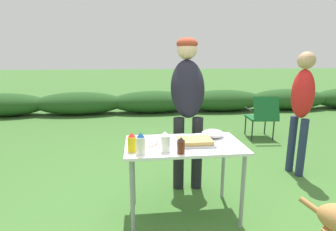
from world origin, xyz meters
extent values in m
plane|color=#3D6B2D|center=(0.00, 0.00, 0.00)|extent=(60.00, 60.00, 0.00)
ellipsoid|color=#234C1E|center=(-4.00, 4.89, 0.30)|extent=(2.40, 0.90, 0.60)
ellipsoid|color=#234C1E|center=(-2.00, 4.89, 0.30)|extent=(2.40, 0.90, 0.60)
ellipsoid|color=#234C1E|center=(0.00, 4.89, 0.30)|extent=(2.40, 0.90, 0.60)
ellipsoid|color=#234C1E|center=(2.00, 4.89, 0.30)|extent=(2.40, 0.90, 0.60)
ellipsoid|color=#234C1E|center=(4.00, 4.89, 0.30)|extent=(2.40, 0.90, 0.60)
cube|color=white|center=(0.00, 0.00, 0.73)|extent=(1.10, 0.64, 0.02)
cylinder|color=gray|center=(-0.49, -0.27, 0.36)|extent=(0.04, 0.04, 0.71)
cylinder|color=gray|center=(0.49, -0.27, 0.36)|extent=(0.04, 0.04, 0.71)
cylinder|color=gray|center=(-0.49, 0.27, 0.36)|extent=(0.04, 0.04, 0.71)
cylinder|color=gray|center=(0.49, 0.27, 0.36)|extent=(0.04, 0.04, 0.71)
cube|color=#9E9EA3|center=(0.10, -0.04, 0.75)|extent=(0.34, 0.26, 0.02)
cube|color=tan|center=(0.10, -0.04, 0.78)|extent=(0.30, 0.22, 0.04)
cylinder|color=white|center=(-0.36, 0.03, 0.75)|extent=(0.23, 0.23, 0.03)
ellipsoid|color=silver|center=(0.33, 0.17, 0.78)|extent=(0.23, 0.23, 0.07)
cylinder|color=white|center=(-0.20, -0.19, 0.81)|extent=(0.08, 0.08, 0.15)
cylinder|color=silver|center=(-0.41, -0.22, 0.81)|extent=(0.08, 0.08, 0.15)
cone|color=#194793|center=(-0.41, -0.22, 0.91)|extent=(0.07, 0.07, 0.04)
cylinder|color=red|center=(-0.18, -0.02, 0.79)|extent=(0.07, 0.07, 0.10)
cone|color=white|center=(-0.18, -0.02, 0.86)|extent=(0.06, 0.06, 0.03)
cylinder|color=#562314|center=(-0.07, -0.25, 0.80)|extent=(0.07, 0.07, 0.11)
cone|color=black|center=(-0.07, -0.25, 0.87)|extent=(0.06, 0.06, 0.03)
cylinder|color=yellow|center=(-0.48, -0.15, 0.81)|extent=(0.08, 0.08, 0.13)
cone|color=red|center=(-0.48, -0.15, 0.89)|extent=(0.07, 0.07, 0.04)
cylinder|color=black|center=(0.04, 0.54, 0.43)|extent=(0.13, 0.13, 0.86)
cylinder|color=black|center=(0.25, 0.53, 0.43)|extent=(0.13, 0.13, 0.86)
ellipsoid|color=black|center=(0.15, 0.66, 1.18)|extent=(0.43, 0.55, 0.75)
sphere|color=#DBAD89|center=(0.16, 0.79, 1.62)|extent=(0.24, 0.24, 0.24)
ellipsoid|color=#993823|center=(0.16, 0.79, 1.69)|extent=(0.25, 0.25, 0.14)
cylinder|color=#232D4C|center=(1.63, 0.84, 0.38)|extent=(0.10, 0.10, 0.77)
cylinder|color=#232D4C|center=(1.67, 0.67, 0.38)|extent=(0.10, 0.10, 0.77)
ellipsoid|color=red|center=(1.65, 0.75, 1.08)|extent=(0.29, 0.35, 0.62)
sphere|color=tan|center=(1.65, 0.75, 1.50)|extent=(0.21, 0.21, 0.21)
cylinder|color=#B27A42|center=(0.71, -0.87, 0.57)|extent=(0.13, 0.16, 0.09)
cube|color=#19602D|center=(1.90, 2.35, 0.39)|extent=(0.50, 0.50, 0.03)
cube|color=#19602D|center=(1.87, 2.07, 0.61)|extent=(0.47, 0.20, 0.44)
cylinder|color=black|center=(1.68, 2.17, 0.19)|extent=(0.02, 0.02, 0.38)
cylinder|color=black|center=(2.08, 2.13, 0.19)|extent=(0.02, 0.02, 0.38)
cylinder|color=black|center=(1.72, 2.56, 0.19)|extent=(0.02, 0.02, 0.38)
cylinder|color=black|center=(2.12, 2.53, 0.19)|extent=(0.02, 0.02, 0.38)
cylinder|color=black|center=(1.67, 2.37, 0.56)|extent=(0.06, 0.41, 0.02)
cylinder|color=black|center=(2.13, 2.33, 0.56)|extent=(0.06, 0.41, 0.02)
camera|label=1|loc=(-0.42, -2.31, 1.55)|focal=28.00mm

